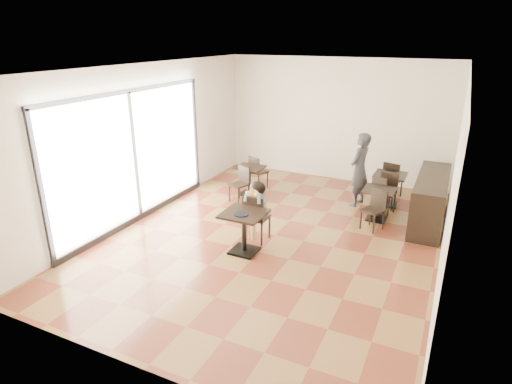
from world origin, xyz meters
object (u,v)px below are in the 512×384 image
Objects in this scene: child at (257,211)px; chair_back_a at (393,179)px; chair_mid_a at (383,193)px; child_chair at (257,217)px; cafe_table_back at (389,189)px; chair_back_b at (385,194)px; adult_patron at (359,170)px; cafe_table_mid at (378,204)px; cafe_table_left at (249,181)px; child_table at (244,232)px; chair_left_b at (239,185)px; chair_left_a at (259,172)px; chair_mid_b at (373,211)px.

chair_back_a is (1.97, 3.50, -0.14)m from child.
chair_mid_a is at bearing 52.90° from child.
child_chair is 3.55m from cafe_table_back.
adult_patron is at bearing 171.92° from chair_back_b.
cafe_table_mid is 0.98× the size of cafe_table_left.
adult_patron reaches higher than chair_mid_a.
chair_back_b is (0.00, -1.10, 0.00)m from chair_back_a.
adult_patron is (1.32, 3.20, 0.46)m from child_table.
child_chair reaches higher than chair_left_b.
chair_left_b is 3.72m from chair_back_a.
chair_left_a reaches higher than cafe_table_mid.
chair_mid_a is at bearing 114.47° from chair_mid_b.
adult_patron is (1.32, 2.65, 0.38)m from child_chair.
chair_back_b is at bearing -129.43° from child_chair.
child is 3.00m from chair_left_a.
cafe_table_mid is 0.83× the size of chair_mid_b.
chair_mid_b reaches higher than cafe_table_mid.
chair_mid_a is 1.10m from chair_mid_b.
chair_left_b reaches higher than cafe_table_left.
chair_left_a is (-1.24, 2.73, -0.05)m from child_chair.
child is at bearing -13.57° from adult_patron.
cafe_table_mid is 1.53m from chair_back_a.
child_table is 0.95× the size of chair_mid_b.
cafe_table_back is at bearing 86.14° from cafe_table_mid.
cafe_table_back is 3.48m from chair_left_b.
adult_patron is 1.14m from chair_back_a.
child is 1.33× the size of chair_back_b.
cafe_table_mid is at bearing 27.03° from chair_left_b.
child_table is at bearing -90.00° from child.
cafe_table_back is at bearing -155.25° from chair_left_a.
chair_left_a is 3.31m from chair_back_a.
adult_patron is 2.02× the size of chair_left_a.
cafe_table_back is 3.22m from chair_left_a.
cafe_table_back is 0.88× the size of chair_left_a.
child_table is 3.61m from chair_mid_a.
chair_back_b reaches higher than chair_mid_a.
chair_left_b is (-1.24, 1.63, -0.05)m from child_chair.
cafe_table_mid is 0.77× the size of chair_back_b.
chair_left_a is 0.94× the size of chair_back_b.
child is 1.33× the size of chair_back_a.
adult_patron is at bearing 10.38° from cafe_table_left.
adult_patron is 0.80m from chair_back_b.
chair_left_a is (-3.15, 0.76, 0.08)m from cafe_table_mid.
cafe_table_back is 0.44m from chair_mid_a.
adult_patron reaches higher than chair_left_b.
cafe_table_mid is 0.92× the size of cafe_table_back.
child_chair reaches higher than cafe_table_back.
cafe_table_left is at bearing 110.84° from chair_left_b.
chair_mid_b is at bearing -143.31° from child_chair.
child reaches higher than chair_left_a.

